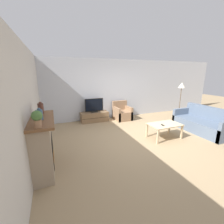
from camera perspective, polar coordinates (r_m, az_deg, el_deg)
ground_plane at (r=5.10m, az=11.34°, el=-9.68°), size 24.00×24.00×0.00m
wall_back at (r=7.03m, az=0.06°, el=8.65°), size 12.00×0.06×2.70m
wall_left at (r=3.96m, az=-28.85°, el=2.35°), size 0.06×12.00×2.70m
fireplace at (r=3.59m, az=-24.90°, el=-11.07°), size 0.49×1.38×1.17m
mantel_vase_left at (r=2.97m, az=-26.25°, el=-2.60°), size 0.10×0.10×0.21m
mantel_vase_centre_left at (r=3.26m, az=-25.94°, el=-0.83°), size 0.13×0.13×0.24m
mantel_vase_right at (r=3.76m, az=-25.51°, el=1.33°), size 0.12×0.12×0.28m
mantel_clock at (r=3.51m, az=-25.64°, el=-0.42°), size 0.08×0.11×0.15m
potted_plant at (r=2.79m, az=-26.65°, el=-2.07°), size 0.18×0.18×0.30m
tv_stand at (r=6.66m, az=-6.70°, el=-1.78°), size 1.19×0.49×0.42m
tv at (r=6.54m, az=-6.82°, el=2.36°), size 0.81×0.18×0.60m
armchair at (r=6.92m, az=3.83°, el=-0.54°), size 0.70×0.76×0.83m
coffee_table at (r=5.15m, az=19.39°, el=-4.95°), size 1.02×0.64×0.48m
remote at (r=4.97m, az=18.76°, el=-4.75°), size 0.07×0.15×0.02m
couch at (r=6.37m, az=31.21°, el=-3.84°), size 0.91×1.93×0.89m
floor_lamp at (r=6.97m, az=24.93°, el=8.00°), size 0.30×0.30×1.70m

